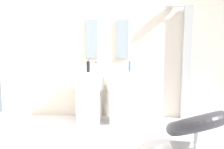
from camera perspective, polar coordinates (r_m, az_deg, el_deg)
rear_partition at (r=4.57m, az=-1.13°, el=6.21°), size 4.80×0.10×2.60m
pedestal_sink_left at (r=4.27m, az=-5.36°, el=-4.53°), size 0.52×0.52×1.02m
pedestal_sink_right at (r=4.23m, az=2.35°, el=-4.63°), size 0.52×0.52×1.02m
vanity_mirror_left at (r=4.53m, az=-4.85°, el=8.32°), size 0.22×0.03×0.70m
vanity_mirror_right at (r=4.48m, az=2.48°, el=8.34°), size 0.22×0.03×0.70m
shower_column at (r=4.57m, az=16.92°, el=3.12°), size 0.49×0.24×2.05m
lounge_chair at (r=3.29m, az=19.18°, el=-11.65°), size 1.09×1.09×0.65m
soap_bottle_black at (r=4.04m, az=-5.61°, el=1.79°), size 0.05×0.05×0.19m
soap_bottle_blue at (r=4.09m, az=4.16°, el=1.80°), size 0.04×0.04×0.18m
soap_bottle_white at (r=4.13m, az=-3.77°, el=1.77°), size 0.05×0.05×0.16m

